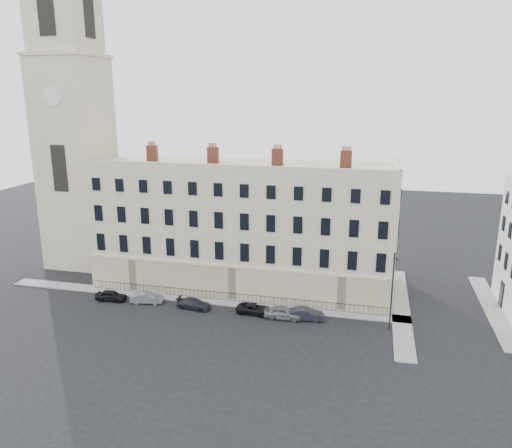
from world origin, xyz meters
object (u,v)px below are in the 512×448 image
object	(u,v)px
car_c	(194,304)
car_f	(305,314)
car_e	(283,313)
streetlamp	(393,288)
car_a	(111,295)
car_b	(147,298)
car_d	(255,309)

from	to	relation	value
car_c	car_f	bearing A→B (deg)	-84.01
car_e	streetlamp	distance (m)	11.71
car_a	car_c	distance (m)	10.12
car_e	car_f	world-z (taller)	car_e
car_c	car_e	distance (m)	10.18
car_b	car_d	distance (m)	12.71
car_b	car_e	world-z (taller)	car_e
car_e	streetlamp	bearing A→B (deg)	-91.58
car_d	car_e	world-z (taller)	car_e
streetlamp	car_f	bearing A→B (deg)	-169.79
car_b	car_c	size ratio (longest dim) A/B	0.94
streetlamp	car_d	bearing A→B (deg)	-169.52
streetlamp	car_e	bearing A→B (deg)	-167.70
car_a	car_d	bearing A→B (deg)	-92.54
car_a	car_c	world-z (taller)	car_a
car_d	streetlamp	world-z (taller)	streetlamp
car_f	car_a	bearing A→B (deg)	84.46
car_a	streetlamp	world-z (taller)	streetlamp
car_a	car_e	size ratio (longest dim) A/B	0.89
car_c	streetlamp	xyz separation A→B (m)	(21.22, -0.32, 4.01)
car_b	car_e	size ratio (longest dim) A/B	0.92
car_a	streetlamp	bearing A→B (deg)	-94.16
car_e	car_b	bearing A→B (deg)	87.39
car_b	streetlamp	size ratio (longest dim) A/B	0.45
car_b	car_e	bearing A→B (deg)	-101.16
car_f	car_d	bearing A→B (deg)	82.09
car_f	streetlamp	distance (m)	9.54
car_d	car_b	bearing A→B (deg)	94.68
car_b	streetlamp	xyz separation A→B (m)	(26.99, -0.49, 3.97)
car_a	streetlamp	xyz separation A→B (m)	(31.34, -0.18, 3.97)
car_a	car_c	bearing A→B (deg)	-93.02
streetlamp	car_b	bearing A→B (deg)	-168.31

